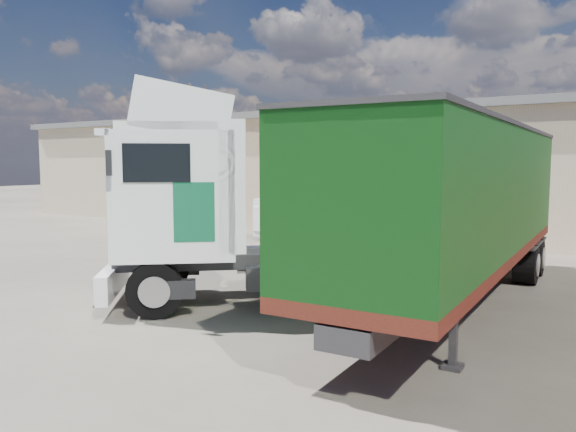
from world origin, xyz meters
The scene contains 8 objects.
ground centered at (0.00, 0.00, 0.00)m, with size 120.00×120.00×0.00m, color #292722.
warehouse centered at (-6.00, 16.00, 2.66)m, with size 30.60×12.60×5.42m.
bare_tree centered at (-18.00, 20.00, 7.92)m, with size 4.00×4.00×9.60m.
tractor_unit centered at (1.93, -1.05, 1.98)m, with size 6.98×6.44×4.71m.
box_trailer centered at (6.45, 1.37, 2.33)m, with size 2.85×11.58×3.82m.
panel_van centered at (-2.20, 9.00, 0.85)m, with size 2.07×4.18×1.65m.
orange_skip centered at (-8.00, 7.59, 1.00)m, with size 4.11×3.11×2.29m.
gravel_heap centered at (-7.35, 7.34, 0.44)m, with size 6.33×6.00×0.95m.
Camera 1 is at (9.72, -10.49, 3.07)m, focal length 35.00 mm.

